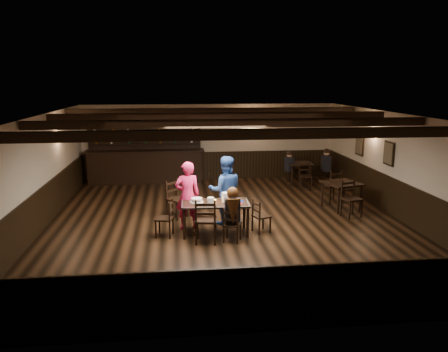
{
  "coord_description": "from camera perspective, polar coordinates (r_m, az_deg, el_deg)",
  "views": [
    {
      "loc": [
        -1.23,
        -10.52,
        3.53
      ],
      "look_at": [
        -0.03,
        0.2,
        1.15
      ],
      "focal_mm": 35.0,
      "sensor_mm": 36.0,
      "label": 1
    }
  ],
  "objects": [
    {
      "name": "chair_far_pushed",
      "position": [
        11.47,
        -6.44,
        -2.55
      ],
      "size": [
        0.64,
        0.64,
        0.99
      ],
      "color": "black",
      "rests_on": "ground"
    },
    {
      "name": "plate_stack_b",
      "position": [
        10.16,
        0.23,
        -2.78
      ],
      "size": [
        0.19,
        0.19,
        0.22
      ],
      "primitive_type": "cylinder",
      "color": "white",
      "rests_on": "dining_table"
    },
    {
      "name": "bg_patron_right",
      "position": [
        15.36,
        13.21,
        2.06
      ],
      "size": [
        0.23,
        0.38,
        0.78
      ],
      "color": "black",
      "rests_on": "ground"
    },
    {
      "name": "man_blue",
      "position": [
        10.8,
        0.18,
        -1.89
      ],
      "size": [
        0.85,
        0.66,
        1.72
      ],
      "primitive_type": "imported",
      "rotation": [
        0.0,
        0.0,
        3.13
      ],
      "color": "navy",
      "rests_on": "ground"
    },
    {
      "name": "back_table_b",
      "position": [
        15.21,
        9.89,
        1.33
      ],
      "size": [
        0.88,
        0.88,
        0.75
      ],
      "color": "black",
      "rests_on": "ground"
    },
    {
      "name": "menu_red",
      "position": [
        10.07,
        1.55,
        -3.57
      ],
      "size": [
        0.36,
        0.3,
        0.0
      ],
      "primitive_type": "cube",
      "rotation": [
        0.0,
        0.0,
        0.33
      ],
      "color": "maroon",
      "rests_on": "dining_table"
    },
    {
      "name": "bar_counter",
      "position": [
        15.52,
        -10.22,
        1.82
      ],
      "size": [
        4.09,
        0.7,
        2.2
      ],
      "color": "black",
      "rests_on": "ground"
    },
    {
      "name": "seated_person",
      "position": [
        9.59,
        1.11,
        -3.91
      ],
      "size": [
        0.34,
        0.51,
        0.82
      ],
      "color": "black",
      "rests_on": "ground"
    },
    {
      "name": "salt_shaker",
      "position": [
        10.06,
        0.63,
        -3.35
      ],
      "size": [
        0.03,
        0.03,
        0.09
      ],
      "primitive_type": "cylinder",
      "color": "silver",
      "rests_on": "dining_table"
    },
    {
      "name": "cake",
      "position": [
        10.17,
        -3.6,
        -3.19
      ],
      "size": [
        0.32,
        0.32,
        0.1
      ],
      "color": "white",
      "rests_on": "dining_table"
    },
    {
      "name": "bg_patron_left",
      "position": [
        15.1,
        8.51,
        1.92
      ],
      "size": [
        0.27,
        0.37,
        0.7
      ],
      "color": "black",
      "rests_on": "ground"
    },
    {
      "name": "tea_light",
      "position": [
        10.19,
        -1.15,
        -3.25
      ],
      "size": [
        0.04,
        0.04,
        0.06
      ],
      "color": "#A5A8AD",
      "rests_on": "dining_table"
    },
    {
      "name": "chair_end_left",
      "position": [
        10.1,
        -7.41,
        -5.14
      ],
      "size": [
        0.46,
        0.47,
        0.85
      ],
      "color": "black",
      "rests_on": "ground"
    },
    {
      "name": "chair_end_right",
      "position": [
        10.3,
        4.59,
        -4.94
      ],
      "size": [
        0.46,
        0.47,
        0.79
      ],
      "color": "black",
      "rests_on": "ground"
    },
    {
      "name": "woman_pink",
      "position": [
        10.49,
        -4.79,
        -2.55
      ],
      "size": [
        0.65,
        0.48,
        1.65
      ],
      "primitive_type": "imported",
      "rotation": [
        0.0,
        0.0,
        3.29
      ],
      "color": "#FF3C5B",
      "rests_on": "ground"
    },
    {
      "name": "ground",
      "position": [
        11.16,
        0.28,
        -6.01
      ],
      "size": [
        10.0,
        10.0,
        0.0
      ],
      "primitive_type": "plane",
      "color": "black",
      "rests_on": "ground"
    },
    {
      "name": "chair_near_left",
      "position": [
        9.56,
        -2.41,
        -5.46
      ],
      "size": [
        0.53,
        0.51,
        1.02
      ],
      "color": "black",
      "rests_on": "ground"
    },
    {
      "name": "chair_near_right",
      "position": [
        9.66,
        0.99,
        -6.12
      ],
      "size": [
        0.47,
        0.46,
        0.78
      ],
      "color": "black",
      "rests_on": "ground"
    },
    {
      "name": "room_shell",
      "position": [
        10.77,
        0.32,
        2.9
      ],
      "size": [
        9.02,
        10.02,
        2.71
      ],
      "color": "beige",
      "rests_on": "ground"
    },
    {
      "name": "plate_stack_a",
      "position": [
        10.05,
        -1.75,
        -3.2
      ],
      "size": [
        0.15,
        0.15,
        0.14
      ],
      "primitive_type": "cylinder",
      "color": "white",
      "rests_on": "dining_table"
    },
    {
      "name": "back_table_a",
      "position": [
        12.55,
        15.13,
        -1.25
      ],
      "size": [
        1.11,
        1.11,
        0.75
      ],
      "color": "black",
      "rests_on": "ground"
    },
    {
      "name": "pepper_shaker",
      "position": [
        10.07,
        1.21,
        -3.31
      ],
      "size": [
        0.04,
        0.04,
        0.09
      ],
      "primitive_type": "cylinder",
      "color": "#A5A8AD",
      "rests_on": "dining_table"
    },
    {
      "name": "drink_glass",
      "position": [
        10.27,
        0.44,
        -2.92
      ],
      "size": [
        0.07,
        0.07,
        0.12
      ],
      "primitive_type": "cylinder",
      "color": "silver",
      "rests_on": "dining_table"
    },
    {
      "name": "dining_table",
      "position": [
        10.14,
        -1.15,
        -3.94
      ],
      "size": [
        1.58,
        0.83,
        0.75
      ],
      "color": "black",
      "rests_on": "ground"
    },
    {
      "name": "menu_blue",
      "position": [
        10.24,
        1.7,
        -3.3
      ],
      "size": [
        0.37,
        0.3,
        0.0
      ],
      "primitive_type": "cube",
      "rotation": [
        0.0,
        0.0,
        -0.29
      ],
      "color": "#101954",
      "rests_on": "dining_table"
    }
  ]
}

